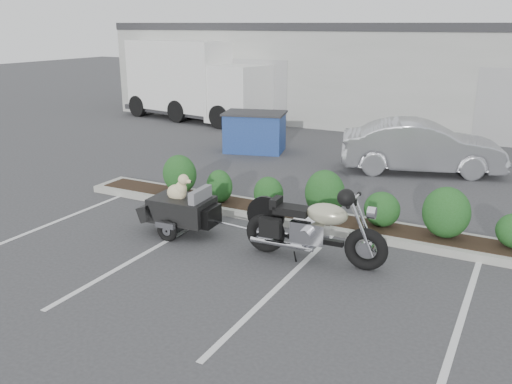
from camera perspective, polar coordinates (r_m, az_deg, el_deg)
The scene contains 8 objects.
ground at distance 9.77m, azimuth -2.16°, elevation -6.72°, with size 90.00×90.00×0.00m, color #38383A.
planter_kerb at distance 11.21m, azimuth 7.92°, elevation -3.21°, with size 12.00×1.00×0.15m, color #9E9E93.
building at distance 25.20m, azimuth 17.81°, elevation 12.04°, with size 26.00×10.00×4.00m, color #9EA099.
motorcycle at distance 9.40m, azimuth 6.07°, elevation -3.89°, with size 2.58×0.88×1.48m.
pet_trailer at distance 10.72m, azimuth -7.88°, elevation -1.68°, with size 2.06×1.15×1.23m.
sedan at distance 15.69m, azimuth 17.05°, elevation 4.57°, with size 1.52×4.35×1.43m, color #A9AAB0.
dumpster at distance 17.54m, azimuth -0.14°, elevation 6.38°, with size 2.21×1.79×1.27m.
delivery_truck at distance 23.63m, azimuth -6.11°, elevation 11.42°, with size 7.47×3.54×3.29m.
Camera 1 is at (4.47, -7.72, 3.98)m, focal length 38.00 mm.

